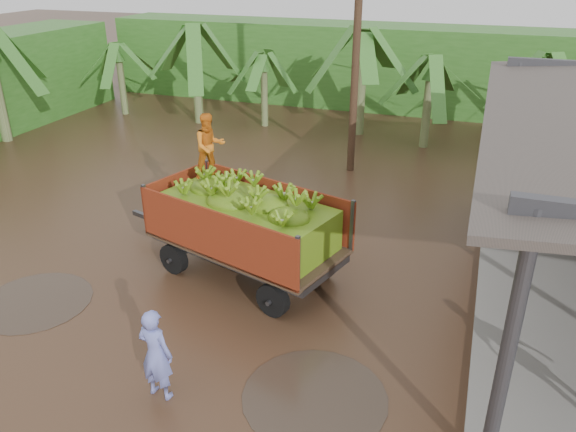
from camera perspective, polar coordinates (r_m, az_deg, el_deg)
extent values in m
plane|color=black|center=(12.69, -4.67, -5.74)|extent=(100.00, 100.00, 0.00)
cube|color=#2D661E|center=(27.11, 5.30, 15.13)|extent=(22.00, 3.00, 3.60)
cube|color=#47474C|center=(14.22, -13.22, -0.45)|extent=(1.63, 0.58, 0.11)
imported|color=orange|center=(12.47, -7.98, 7.04)|extent=(0.89, 0.89, 1.45)
imported|color=#727BD0|center=(9.28, -13.28, -13.49)|extent=(0.63, 0.45, 1.63)
cylinder|color=#47301E|center=(17.67, 7.01, 17.60)|extent=(0.24, 0.24, 8.44)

